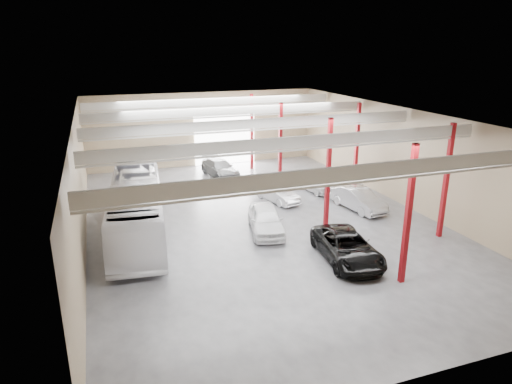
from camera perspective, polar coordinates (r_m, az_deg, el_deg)
depot_shell at (r=29.57m, az=0.56°, el=5.72°), size 22.12×32.12×7.06m
coach_bus at (r=28.59m, az=-14.69°, el=-2.01°), size 4.25×12.89×3.52m
black_sedan at (r=25.34m, az=11.31°, el=-6.79°), size 3.26×5.90×1.56m
car_row_a at (r=28.52m, az=1.23°, el=-3.46°), size 2.97×5.17×1.66m
car_row_b at (r=34.10m, az=2.63°, el=-0.11°), size 2.47×4.33×1.35m
car_row_c at (r=40.86m, az=-4.54°, el=3.00°), size 2.89×5.34×1.47m
car_right_near at (r=33.21m, az=12.69°, el=-0.87°), size 2.24×4.88×1.55m
car_right_far at (r=37.08m, az=7.26°, el=1.39°), size 2.56×4.69×1.51m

